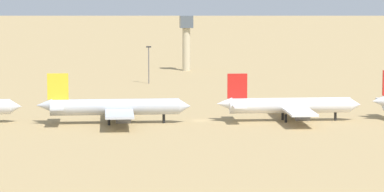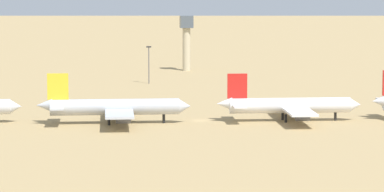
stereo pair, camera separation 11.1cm
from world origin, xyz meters
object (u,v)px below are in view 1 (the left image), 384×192
object	(u,v)px
parked_jet_red_4	(289,106)
control_tower	(186,38)
parked_jet_yellow_3	(113,107)
light_pole_west	(149,62)

from	to	relation	value
parked_jet_red_4	control_tower	bearing A→B (deg)	96.46
control_tower	parked_jet_red_4	bearing A→B (deg)	-85.52
parked_jet_red_4	parked_jet_yellow_3	bearing A→B (deg)	-178.81
light_pole_west	control_tower	bearing A→B (deg)	68.77
parked_jet_red_4	light_pole_west	distance (m)	102.33
control_tower	light_pole_west	distance (m)	52.06
parked_jet_yellow_3	light_pole_west	world-z (taller)	light_pole_west
parked_jet_yellow_3	parked_jet_red_4	bearing A→B (deg)	0.75
control_tower	light_pole_west	bearing A→B (deg)	-111.23
parked_jet_yellow_3	control_tower	xyz separation A→B (m)	(34.67, 145.31, 9.22)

